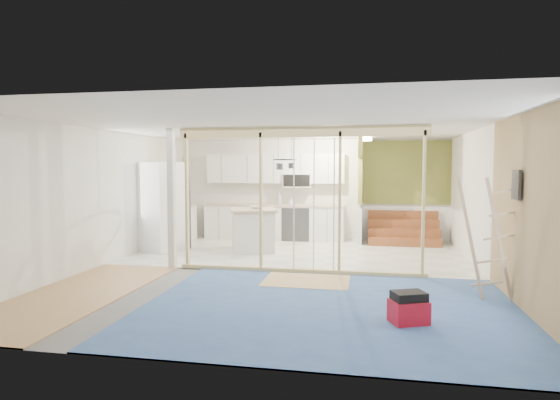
% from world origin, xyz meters
% --- Properties ---
extents(room, '(7.01, 8.01, 2.61)m').
position_xyz_m(room, '(0.00, 0.00, 1.30)').
color(room, slate).
rests_on(room, ground).
extents(floor_overlays, '(7.00, 8.00, 0.03)m').
position_xyz_m(floor_overlays, '(0.07, 0.06, 0.01)').
color(floor_overlays, beige).
rests_on(floor_overlays, room).
extents(stud_frame, '(4.66, 0.14, 2.60)m').
position_xyz_m(stud_frame, '(-0.27, -0.00, 1.61)').
color(stud_frame, '#DCCB87').
rests_on(stud_frame, room).
extents(base_cabinets, '(4.45, 2.24, 0.93)m').
position_xyz_m(base_cabinets, '(-1.61, 3.36, 0.47)').
color(base_cabinets, white).
rests_on(base_cabinets, room).
extents(upper_cabinets, '(3.60, 0.41, 0.85)m').
position_xyz_m(upper_cabinets, '(-0.84, 3.82, 1.82)').
color(upper_cabinets, white).
rests_on(upper_cabinets, room).
extents(green_partition, '(2.25, 1.51, 2.60)m').
position_xyz_m(green_partition, '(2.04, 3.66, 0.94)').
color(green_partition, olive).
rests_on(green_partition, room).
extents(pot_rack, '(0.52, 0.52, 0.72)m').
position_xyz_m(pot_rack, '(-0.31, 1.89, 2.00)').
color(pot_rack, black).
rests_on(pot_rack, room).
extents(sheathing_panel, '(0.02, 4.00, 2.60)m').
position_xyz_m(sheathing_panel, '(3.48, -2.00, 1.30)').
color(sheathing_panel, tan).
rests_on(sheathing_panel, room).
extents(electrical_panel, '(0.04, 0.30, 0.40)m').
position_xyz_m(electrical_panel, '(3.43, -1.40, 1.65)').
color(electrical_panel, '#3A3A3F').
rests_on(electrical_panel, room).
extents(ceiling_light, '(0.32, 0.32, 0.08)m').
position_xyz_m(ceiling_light, '(1.40, 3.00, 2.54)').
color(ceiling_light, '#FFEABF').
rests_on(ceiling_light, room).
extents(fridge, '(1.13, 1.09, 1.99)m').
position_xyz_m(fridge, '(-3.08, 1.63, 1.00)').
color(fridge, white).
rests_on(fridge, room).
extents(island, '(1.26, 1.26, 0.97)m').
position_xyz_m(island, '(-1.02, 1.90, 0.48)').
color(island, silver).
rests_on(island, room).
extents(bowl, '(0.30, 0.30, 0.06)m').
position_xyz_m(bowl, '(-0.95, 1.91, 1.00)').
color(bowl, silver).
rests_on(bowl, island).
extents(soap_bottle_a, '(0.12, 0.12, 0.32)m').
position_xyz_m(soap_bottle_a, '(-0.75, 3.61, 1.09)').
color(soap_bottle_a, '#A3A5B6').
rests_on(soap_bottle_a, base_cabinets).
extents(soap_bottle_b, '(0.09, 0.09, 0.19)m').
position_xyz_m(soap_bottle_b, '(-0.46, 3.74, 1.02)').
color(soap_bottle_b, silver).
rests_on(soap_bottle_b, base_cabinets).
extents(toolbox, '(0.51, 0.45, 0.40)m').
position_xyz_m(toolbox, '(1.97, -2.45, 0.19)').
color(toolbox, '#B51021').
rests_on(toolbox, room).
extents(ladder, '(0.93, 0.10, 1.74)m').
position_xyz_m(ladder, '(3.15, -1.18, 0.89)').
color(ladder, tan).
rests_on(ladder, room).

